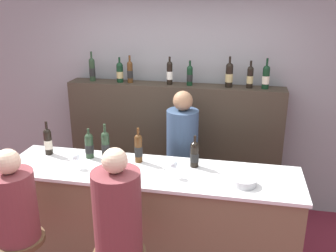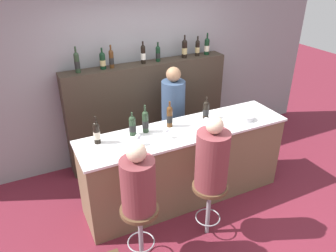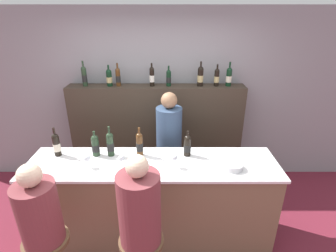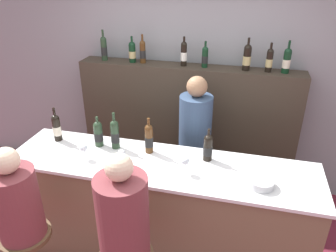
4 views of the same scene
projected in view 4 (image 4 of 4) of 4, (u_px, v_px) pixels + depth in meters
wall_back at (191, 82)px, 3.90m from camera, size 6.40×0.05×2.60m
bar_counter at (161, 211)px, 3.02m from camera, size 2.67×0.67×1.05m
back_bar_cabinet at (186, 129)px, 3.93m from camera, size 2.50×0.28×1.56m
wine_bottle_counter_0 at (57, 127)px, 3.09m from camera, size 0.08×0.08×0.33m
wine_bottle_counter_1 at (98, 134)px, 3.01m from camera, size 0.08×0.08×0.29m
wine_bottle_counter_2 at (115, 134)px, 2.96m from camera, size 0.08×0.08×0.35m
wine_bottle_counter_3 at (149, 138)px, 2.89m from camera, size 0.07×0.07×0.34m
wine_bottle_counter_4 at (208, 147)px, 2.78m from camera, size 0.08×0.08×0.30m
wine_bottle_backbar_0 at (104, 48)px, 3.74m from camera, size 0.07×0.07×0.35m
wine_bottle_backbar_1 at (132, 52)px, 3.67m from camera, size 0.08×0.08×0.29m
wine_bottle_backbar_2 at (143, 51)px, 3.64m from camera, size 0.07×0.07×0.32m
wine_bottle_backbar_3 at (184, 54)px, 3.53m from camera, size 0.07×0.07×0.32m
wine_bottle_backbar_4 at (205, 57)px, 3.49m from camera, size 0.07×0.07×0.28m
wine_bottle_backbar_5 at (247, 57)px, 3.39m from camera, size 0.08×0.08×0.34m
wine_bottle_backbar_6 at (269, 60)px, 3.34m from camera, size 0.07×0.07×0.30m
wine_bottle_backbar_7 at (287, 60)px, 3.30m from camera, size 0.08×0.08×0.33m
wine_glass_0 at (84, 149)px, 2.81m from camera, size 0.07×0.07×0.14m
wine_glass_1 at (122, 154)px, 2.73m from camera, size 0.07×0.07×0.14m
wine_glass_2 at (185, 162)px, 2.61m from camera, size 0.07×0.07×0.15m
metal_bowl at (261, 183)px, 2.49m from camera, size 0.20×0.20×0.06m
bar_stool_left at (28, 247)px, 2.61m from camera, size 0.40×0.40×0.70m
guest_seated_left at (16, 200)px, 2.40m from camera, size 0.34×0.34×0.76m
guest_seated_right at (123, 216)px, 2.20m from camera, size 0.36×0.36×0.84m
bartender at (194, 154)px, 3.48m from camera, size 0.33×0.33×1.61m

